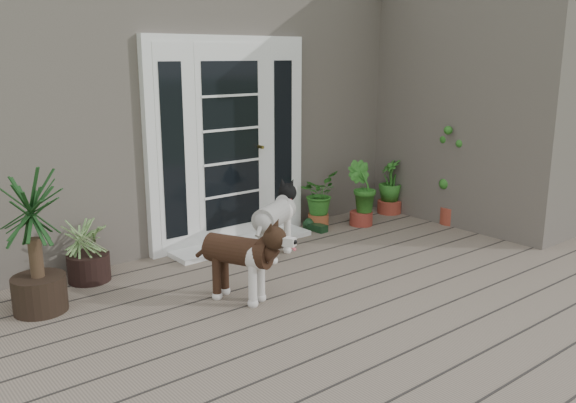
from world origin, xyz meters
TOP-DOWN VIEW (x-y plane):
  - deck at (0.00, 0.40)m, footprint 6.20×4.60m
  - house_main at (0.00, 4.65)m, footprint 7.40×4.00m
  - house_wing at (2.90, 1.50)m, footprint 1.60×2.40m
  - door_unit at (-0.20, 2.60)m, footprint 1.90×0.14m
  - door_step at (-0.20, 2.40)m, footprint 1.60×0.40m
  - brindle_dog at (-1.06, 1.20)m, footprint 0.60×0.81m
  - white_dog at (-0.17, 1.87)m, footprint 0.82×0.65m
  - spider_plant at (-1.85, 2.40)m, footprint 0.80×0.80m
  - yucca at (-2.40, 2.00)m, footprint 1.01×1.01m
  - herb_a at (0.88, 2.40)m, footprint 0.61×0.61m
  - herb_b at (1.33, 2.15)m, footprint 0.51×0.51m
  - herb_c at (2.02, 2.31)m, footprint 0.48×0.48m
  - sapling at (2.21, 1.51)m, footprint 0.48×0.48m
  - clog_left at (0.21, 2.40)m, footprint 0.14×0.28m
  - clog_right at (0.76, 2.31)m, footprint 0.19×0.35m

SIDE VIEW (x-z plane):
  - deck at x=0.00m, z-range 0.00..0.12m
  - door_step at x=-0.20m, z-range 0.12..0.17m
  - clog_left at x=0.21m, z-range 0.12..0.20m
  - clog_right at x=0.76m, z-range 0.12..0.22m
  - herb_c at x=2.02m, z-range 0.12..0.67m
  - herb_b at x=1.33m, z-range 0.12..0.67m
  - herb_a at x=0.88m, z-range 0.12..0.69m
  - brindle_dog at x=-1.06m, z-range 0.12..0.74m
  - white_dog at x=-0.17m, z-range 0.12..0.75m
  - spider_plant at x=-1.85m, z-range 0.12..0.78m
  - yucca at x=-2.40m, z-range 0.12..1.25m
  - sapling at x=2.21m, z-range 0.12..1.57m
  - door_unit at x=-0.20m, z-range 0.12..2.27m
  - house_main at x=0.00m, z-range 0.00..3.10m
  - house_wing at x=2.90m, z-range 0.00..3.10m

